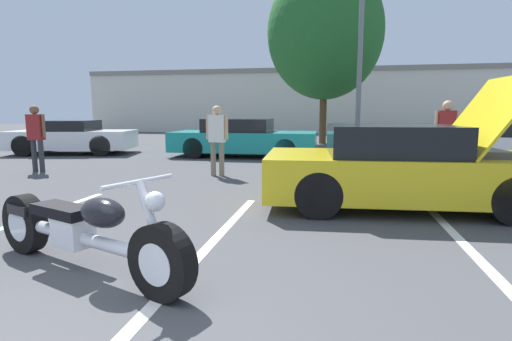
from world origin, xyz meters
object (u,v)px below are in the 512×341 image
object	(u,v)px
parked_car_right_row	(493,142)
spectator_near_motorcycle	(446,131)
parked_car_mid_row	(243,138)
spectator_by_show_car	(36,133)
motorcycle	(83,232)
parked_car_left_row	(72,137)
spectator_midground	(217,135)
show_car_hood_open	(401,167)
light_pole	(363,29)
tree_background	(325,33)

from	to	relation	value
parked_car_right_row	spectator_near_motorcycle	bearing A→B (deg)	-114.64
parked_car_mid_row	spectator_by_show_car	xyz separation A→B (m)	(-4.19, -4.28, 0.36)
parked_car_mid_row	spectator_near_motorcycle	world-z (taller)	spectator_near_motorcycle
motorcycle	parked_car_left_row	size ratio (longest dim) A/B	0.57
spectator_midground	parked_car_right_row	bearing A→B (deg)	31.97
show_car_hood_open	parked_car_left_row	bearing A→B (deg)	144.75
spectator_near_motorcycle	parked_car_right_row	bearing A→B (deg)	57.01
parked_car_left_row	show_car_hood_open	bearing A→B (deg)	-44.13
show_car_hood_open	spectator_midground	distance (m)	4.36
parked_car_left_row	spectator_near_motorcycle	distance (m)	11.86
light_pole	show_car_hood_open	xyz separation A→B (m)	(0.10, -8.96, -3.80)
show_car_hood_open	parked_car_left_row	distance (m)	11.76
parked_car_right_row	spectator_midground	world-z (taller)	spectator_midground
spectator_by_show_car	light_pole	bearing A→B (deg)	40.31
parked_car_left_row	spectator_near_motorcycle	size ratio (longest dim) A/B	2.56
tree_background	spectator_by_show_car	xyz separation A→B (m)	(-6.60, -10.25, -4.01)
motorcycle	spectator_midground	bearing A→B (deg)	115.46
parked_car_mid_row	spectator_near_motorcycle	distance (m)	6.20
tree_background	spectator_midground	xyz separation A→B (m)	(-2.09, -10.01, -4.02)
motorcycle	parked_car_right_row	xyz separation A→B (m)	(7.01, 10.23, 0.17)
light_pole	show_car_hood_open	world-z (taller)	light_pole
spectator_by_show_car	parked_car_mid_row	bearing A→B (deg)	45.61
parked_car_mid_row	spectator_near_motorcycle	bearing A→B (deg)	-28.66
light_pole	tree_background	bearing A→B (deg)	112.90
tree_background	spectator_near_motorcycle	world-z (taller)	tree_background
show_car_hood_open	parked_car_right_row	size ratio (longest dim) A/B	0.88
spectator_midground	show_car_hood_open	bearing A→B (deg)	-33.18
motorcycle	spectator_near_motorcycle	distance (m)	8.31
motorcycle	parked_car_right_row	size ratio (longest dim) A/B	0.53
light_pole	spectator_by_show_car	world-z (taller)	light_pole
spectator_near_motorcycle	light_pole	bearing A→B (deg)	106.66
tree_background	spectator_by_show_car	distance (m)	12.84
parked_car_left_row	spectator_near_motorcycle	bearing A→B (deg)	-25.34
tree_background	show_car_hood_open	xyz separation A→B (m)	(1.55, -12.39, -4.35)
parked_car_left_row	spectator_near_motorcycle	world-z (taller)	spectator_near_motorcycle
show_car_hood_open	spectator_midground	size ratio (longest dim) A/B	2.61
tree_background	parked_car_right_row	distance (m)	8.77
motorcycle	spectator_by_show_car	bearing A→B (deg)	153.85
light_pole	tree_background	size ratio (longest dim) A/B	1.02
parked_car_left_row	spectator_midground	world-z (taller)	spectator_midground
spectator_by_show_car	spectator_midground	bearing A→B (deg)	3.06
parked_car_right_row	parked_car_left_row	xyz separation A→B (m)	(-13.81, -0.89, 0.03)
show_car_hood_open	parked_car_right_row	world-z (taller)	show_car_hood_open
spectator_by_show_car	show_car_hood_open	bearing A→B (deg)	-14.70
show_car_hood_open	spectator_midground	world-z (taller)	show_car_hood_open
show_car_hood_open	spectator_near_motorcycle	bearing A→B (deg)	62.82
parked_car_left_row	light_pole	bearing A→B (deg)	3.17
parked_car_right_row	spectator_near_motorcycle	xyz separation A→B (m)	(-2.24, -3.45, 0.48)
tree_background	parked_car_left_row	xyz separation A→B (m)	(-8.50, -6.29, -4.39)
light_pole	motorcycle	xyz separation A→B (m)	(-3.15, -12.20, -4.04)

